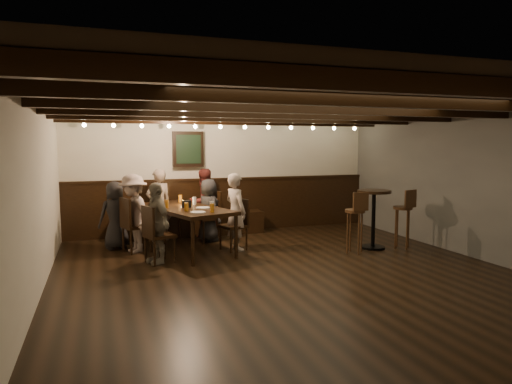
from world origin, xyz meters
name	(u,v)px	position (x,y,z in m)	size (l,w,h in m)	color
room	(228,187)	(-0.29, 2.21, 1.07)	(7.00, 7.00, 7.00)	black
dining_table	(185,211)	(-1.14, 1.92, 0.71)	(1.52, 2.24, 0.77)	black
chair_left_near	(136,235)	(-1.97, 2.12, 0.29)	(0.55, 0.55, 0.95)	black
chair_left_far	(159,245)	(-1.68, 1.27, 0.28)	(0.52, 0.52, 0.90)	black
chair_right_near	(208,226)	(-0.60, 2.57, 0.29)	(0.55, 0.55, 0.96)	black
chair_right_far	(234,234)	(-0.32, 1.72, 0.27)	(0.51, 0.51, 0.89)	black
person_bench_left	(116,215)	(-2.28, 2.49, 0.60)	(0.59, 0.38, 1.21)	black
person_bench_centre	(159,205)	(-1.47, 2.92, 0.70)	(0.51, 0.33, 1.39)	gray
person_bench_right	(203,203)	(-0.57, 3.06, 0.68)	(0.66, 0.52, 1.37)	maroon
person_left_near	(134,213)	(-1.99, 2.11, 0.68)	(0.87, 0.50, 1.35)	gray
person_left_far	(156,223)	(-1.71, 1.26, 0.63)	(0.74, 0.31, 1.27)	gray
person_right_near	(209,210)	(-0.57, 2.58, 0.60)	(0.58, 0.38, 1.20)	#27272A
person_right_far	(236,212)	(-0.29, 1.73, 0.67)	(0.49, 0.32, 1.35)	#B3A398
pint_a	(153,200)	(-1.63, 2.50, 0.84)	(0.07, 0.07, 0.14)	#BF7219
pint_b	(180,198)	(-1.11, 2.62, 0.84)	(0.07, 0.07, 0.14)	#BF7219
pint_c	(167,204)	(-1.46, 1.92, 0.84)	(0.07, 0.07, 0.14)	#BF7219
pint_d	(194,201)	(-0.92, 2.21, 0.84)	(0.07, 0.07, 0.14)	silver
pint_e	(186,207)	(-1.21, 1.42, 0.84)	(0.07, 0.07, 0.14)	#BF7219
pint_f	(212,206)	(-0.78, 1.46, 0.84)	(0.07, 0.07, 0.14)	silver
pint_g	(212,208)	(-0.84, 1.18, 0.84)	(0.07, 0.07, 0.14)	#BF7219
plate_near	(198,212)	(-1.06, 1.21, 0.78)	(0.24, 0.24, 0.01)	white
plate_far	(203,208)	(-0.88, 1.69, 0.78)	(0.24, 0.24, 0.01)	white
condiment_caddy	(186,204)	(-1.13, 1.87, 0.83)	(0.15, 0.10, 0.12)	black
candle	(183,203)	(-1.12, 2.24, 0.79)	(0.05, 0.05, 0.05)	beige
high_top_table	(374,210)	(2.06, 1.03, 0.69)	(0.59, 0.59, 1.04)	black
bar_stool_left	(355,230)	(1.56, 0.82, 0.39)	(0.33, 0.35, 1.06)	#331C10
bar_stool_right	(402,226)	(2.56, 0.87, 0.39)	(0.35, 0.37, 1.06)	#331C10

